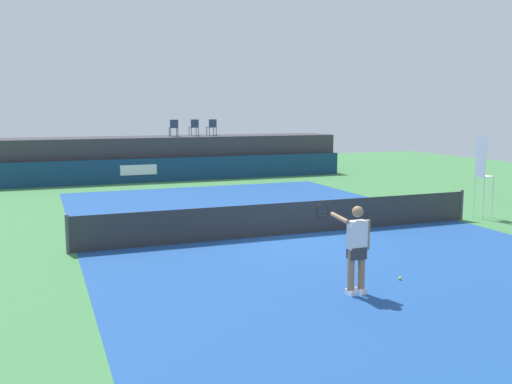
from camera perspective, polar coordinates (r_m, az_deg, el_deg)
name	(u,v)px	position (r m, az deg, el deg)	size (l,w,h in m)	color
ground_plane	(254,217)	(19.43, -0.19, -2.47)	(48.00, 48.00, 0.00)	#3D7A42
court_inner	(291,234)	(16.72, 3.48, -4.25)	(12.00, 22.00, 0.00)	#1C478C
sponsor_wall	(181,169)	(29.30, -7.54, 2.28)	(18.00, 0.22, 1.20)	navy
spectator_platform	(173,157)	(31.00, -8.33, 3.51)	(18.00, 2.80, 2.20)	#38383D
spectator_chair_far_left	(174,127)	(30.85, -8.25, 6.46)	(0.46, 0.46, 0.89)	#2D3D56
spectator_chair_left	(194,127)	(31.43, -6.23, 6.53)	(0.46, 0.46, 0.89)	#2D3D56
spectator_chair_center	(212,126)	(31.64, -4.44, 6.56)	(0.47, 0.47, 0.89)	#2D3D56
umpire_chair	(482,171)	(20.35, 21.74, 1.94)	(0.46, 0.46, 2.76)	white
tennis_net	(291,218)	(16.62, 3.50, -2.66)	(12.40, 0.02, 0.95)	#2D2D2D
net_post_near	(67,234)	(15.18, -18.38, -4.03)	(0.10, 0.10, 1.00)	#4C4C51
net_post_far	(462,205)	(19.97, 19.91, -1.22)	(0.10, 0.10, 1.00)	#4C4C51
tennis_player	(356,246)	(11.37, 9.96, -5.40)	(0.69, 1.12, 1.77)	white
tennis_ball	(400,278)	(12.71, 14.24, -8.37)	(0.07, 0.07, 0.07)	#D8EA33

